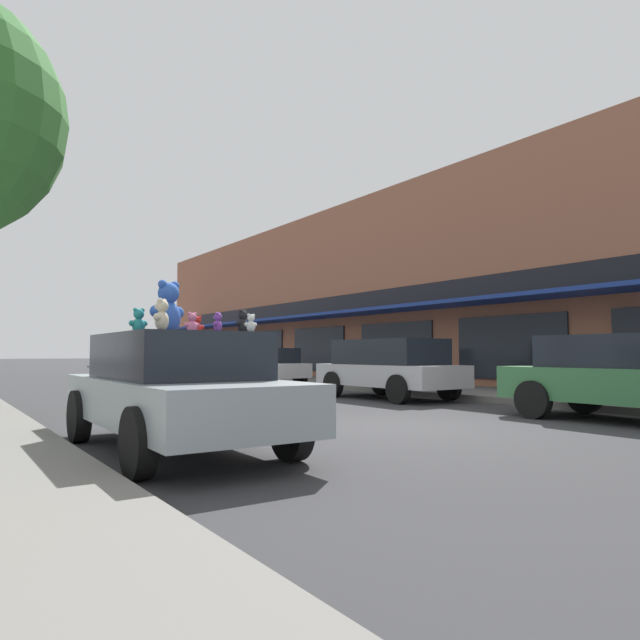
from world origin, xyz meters
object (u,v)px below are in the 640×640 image
object	(u,v)px
plush_art_car	(176,388)
parked_car_far_right	(262,365)
teddy_bear_giant	(168,308)
teddy_bear_red	(197,326)
teddy_bear_pink	(192,323)
teddy_bear_teal	(139,322)
parked_car_far_left	(627,375)
teddy_bear_black	(243,322)
parked_car_far_center	(389,366)
teddy_bear_cream	(162,315)
teddy_bear_purple	(218,323)
teddy_bear_white	(251,323)

from	to	relation	value
plush_art_car	parked_car_far_right	distance (m)	13.91
teddy_bear_giant	teddy_bear_red	size ratio (longest dim) A/B	2.57
teddy_bear_pink	teddy_bear_red	size ratio (longest dim) A/B	1.03
teddy_bear_pink	teddy_bear_red	xyz separation A→B (m)	(0.28, 0.52, -0.00)
teddy_bear_giant	teddy_bear_teal	bearing A→B (deg)	-50.74
teddy_bear_pink	parked_car_far_left	world-z (taller)	teddy_bear_pink
teddy_bear_black	parked_car_far_center	distance (m)	8.77
teddy_bear_pink	teddy_bear_black	size ratio (longest dim) A/B	0.97
parked_car_far_center	teddy_bear_black	bearing A→B (deg)	-143.28
teddy_bear_cream	teddy_bear_black	size ratio (longest dim) A/B	1.24
teddy_bear_giant	teddy_bear_black	bearing A→B (deg)	100.99
teddy_bear_teal	teddy_bear_black	bearing A→B (deg)	117.81
teddy_bear_cream	parked_car_far_right	size ratio (longest dim) A/B	0.09
teddy_bear_red	parked_car_far_right	world-z (taller)	teddy_bear_red
plush_art_car	teddy_bear_purple	size ratio (longest dim) A/B	18.37
plush_art_car	teddy_bear_teal	world-z (taller)	teddy_bear_teal
teddy_bear_pink	parked_car_far_left	distance (m)	7.65
teddy_bear_pink	teddy_bear_white	xyz separation A→B (m)	(0.33, -1.01, -0.03)
teddy_bear_purple	parked_car_far_center	world-z (taller)	teddy_bear_purple
teddy_bear_white	parked_car_far_right	xyz separation A→B (m)	(7.06, 12.58, -0.79)
teddy_bear_pink	teddy_bear_purple	world-z (taller)	teddy_bear_pink
teddy_bear_cream	teddy_bear_teal	bearing A→B (deg)	-141.87
teddy_bear_teal	teddy_bear_pink	distance (m)	0.76
parked_car_far_center	teddy_bear_teal	bearing A→B (deg)	-153.22
teddy_bear_black	parked_car_far_center	xyz separation A→B (m)	(7.01, 5.23, -0.74)
teddy_bear_cream	teddy_bear_giant	bearing A→B (deg)	-158.33
teddy_bear_teal	teddy_bear_red	distance (m)	0.81
teddy_bear_pink	parked_car_far_right	xyz separation A→B (m)	(7.40, 11.57, -0.82)
teddy_bear_white	parked_car_far_right	size ratio (longest dim) A/B	0.06
teddy_bear_red	teddy_bear_cream	bearing A→B (deg)	69.35
plush_art_car	teddy_bear_pink	distance (m)	0.85
parked_car_far_left	parked_car_far_center	size ratio (longest dim) A/B	0.98
teddy_bear_giant	parked_car_far_right	world-z (taller)	teddy_bear_giant
teddy_bear_giant	parked_car_far_left	size ratio (longest dim) A/B	0.17
plush_art_car	parked_car_far_center	xyz separation A→B (m)	(7.63, 4.61, 0.09)
teddy_bear_cream	parked_car_far_left	xyz separation A→B (m)	(8.07, -1.00, -0.81)
teddy_bear_white	teddy_bear_giant	bearing A→B (deg)	-62.17
teddy_bear_pink	teddy_bear_purple	size ratio (longest dim) A/B	1.17
teddy_bear_giant	teddy_bear_red	world-z (taller)	teddy_bear_giant
teddy_bear_pink	teddy_bear_red	distance (m)	0.59
teddy_bear_black	teddy_bear_cream	bearing A→B (deg)	-22.74
plush_art_car	teddy_bear_giant	distance (m)	1.11
teddy_bear_cream	parked_car_far_center	world-z (taller)	teddy_bear_cream
plush_art_car	teddy_bear_cream	xyz separation A→B (m)	(-0.44, -0.73, 0.86)
teddy_bear_white	parked_car_far_left	bearing A→B (deg)	-179.84
teddy_bear_teal	parked_car_far_left	bearing A→B (deg)	154.50
teddy_bear_white	parked_car_far_right	distance (m)	14.45
plush_art_car	parked_car_far_left	size ratio (longest dim) A/B	1.07
teddy_bear_purple	teddy_bear_cream	bearing A→B (deg)	-37.96
teddy_bear_giant	teddy_bear_teal	distance (m)	0.43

